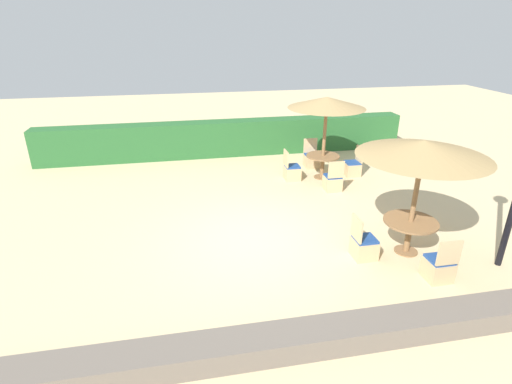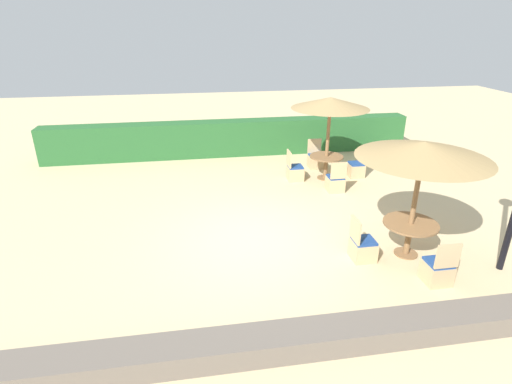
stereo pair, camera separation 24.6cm
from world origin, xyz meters
The scene contains 13 objects.
ground_plane centered at (0.00, 0.00, 0.00)m, with size 40.00×40.00×0.00m, color #D1BA8C.
hedge_row centered at (0.00, 6.24, 0.62)m, with size 13.00×0.70×1.24m, color #28602D.
stone_border centered at (0.00, -3.30, 0.18)m, with size 10.00×0.56×0.37m, color #6B6056.
parasol_front_right centered at (2.91, -1.09, 2.27)m, with size 2.53×2.53×2.44m.
round_table_front_right centered at (2.91, -1.09, 0.58)m, with size 1.10×1.10×0.74m.
patio_chair_front_right_west centered at (1.92, -1.10, 0.26)m, with size 0.46×0.46×0.93m.
patio_chair_front_right_south centered at (2.97, -2.09, 0.26)m, with size 0.46×0.46×0.93m.
parasol_back_right centered at (2.62, 3.39, 2.31)m, with size 2.27×2.27×2.49m.
round_table_back_right centered at (2.62, 3.39, 0.56)m, with size 1.01×1.01×0.73m.
patio_chair_back_right_south centered at (2.58, 2.39, 0.26)m, with size 0.46×0.46×0.93m.
patio_chair_back_right_west centered at (1.65, 3.43, 0.26)m, with size 0.46×0.46×0.93m.
patio_chair_back_right_east centered at (3.63, 3.41, 0.26)m, with size 0.46×0.46×0.93m.
patio_chair_back_right_north centered at (2.61, 4.39, 0.26)m, with size 0.46×0.46×0.93m.
Camera 1 is at (-1.57, -7.63, 4.51)m, focal length 28.00 mm.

